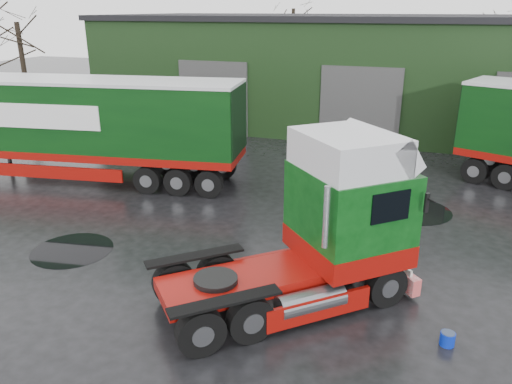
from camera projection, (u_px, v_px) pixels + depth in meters
ground at (207, 263)px, 13.92m from camera, size 100.00×100.00×0.00m
warehouse at (376, 71)px, 29.87m from camera, size 32.40×12.40×6.30m
hero_tractor at (281, 226)px, 11.32m from camera, size 6.69×6.49×4.07m
trailer_left at (79, 130)px, 20.00m from camera, size 13.63×4.82×4.15m
wash_bucket at (447, 339)px, 10.47m from camera, size 0.41×0.41×0.29m
tree_left at (21, 53)px, 28.38m from camera, size 4.40×4.40×8.50m
tree_back_a at (293, 33)px, 40.67m from camera, size 4.40×4.40×9.50m
tree_back_b at (506, 51)px, 36.00m from camera, size 4.40×4.40×7.50m
puddle_0 at (72, 250)px, 14.63m from camera, size 2.35×2.35×0.01m
puddle_1 at (413, 211)px, 17.48m from camera, size 2.65×2.65×0.01m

